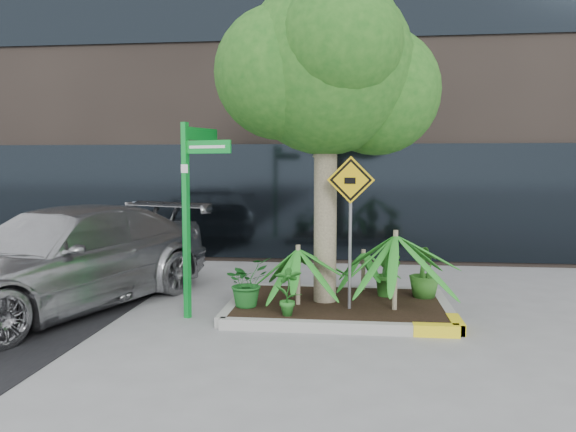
# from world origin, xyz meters

# --- Properties ---
(ground) EXTENTS (80.00, 80.00, 0.00)m
(ground) POSITION_xyz_m (0.00, 0.00, 0.00)
(ground) COLOR gray
(ground) RESTS_ON ground
(planter) EXTENTS (3.35, 2.36, 0.15)m
(planter) POSITION_xyz_m (0.23, 0.27, 0.10)
(planter) COLOR #9E9E99
(planter) RESTS_ON ground
(tree) EXTENTS (3.36, 2.98, 5.04)m
(tree) POSITION_xyz_m (-0.02, 0.37, 3.68)
(tree) COLOR tan
(tree) RESTS_ON ground
(palm_front) EXTENTS (1.30, 1.30, 1.45)m
(palm_front) POSITION_xyz_m (1.01, -0.06, 1.23)
(palm_front) COLOR tan
(palm_front) RESTS_ON ground
(palm_left) EXTENTS (1.01, 1.01, 1.13)m
(palm_left) POSITION_xyz_m (-0.41, 0.08, 0.99)
(palm_left) COLOR tan
(palm_left) RESTS_ON ground
(palm_back) EXTENTS (0.76, 0.76, 0.85)m
(palm_back) POSITION_xyz_m (0.58, 1.20, 0.78)
(palm_back) COLOR tan
(palm_back) RESTS_ON ground
(parked_car) EXTENTS (4.02, 5.86, 1.58)m
(parked_car) POSITION_xyz_m (-4.08, -0.04, 0.79)
(parked_car) COLOR #A3A4A8
(parked_car) RESTS_ON ground
(shrub_a) EXTENTS (0.92, 0.92, 0.73)m
(shrub_a) POSITION_xyz_m (-1.15, -0.11, 0.51)
(shrub_a) COLOR #1A5D1F
(shrub_a) RESTS_ON planter
(shrub_b) EXTENTS (0.67, 0.67, 0.84)m
(shrub_b) POSITION_xyz_m (1.53, 0.76, 0.57)
(shrub_b) COLOR #2C661E
(shrub_b) RESTS_ON planter
(shrub_c) EXTENTS (0.45, 0.45, 0.70)m
(shrub_c) POSITION_xyz_m (-0.48, -0.55, 0.50)
(shrub_c) COLOR #267123
(shrub_c) RESTS_ON planter
(shrub_d) EXTENTS (0.60, 0.60, 0.77)m
(shrub_d) POSITION_xyz_m (0.96, 0.73, 0.54)
(shrub_d) COLOR #23601B
(shrub_d) RESTS_ON planter
(street_sign_post) EXTENTS (0.79, 1.03, 2.85)m
(street_sign_post) POSITION_xyz_m (-1.93, -0.27, 1.76)
(street_sign_post) COLOR #0D992E
(street_sign_post) RESTS_ON ground
(cattle_sign) EXTENTS (0.68, 0.10, 2.22)m
(cattle_sign) POSITION_xyz_m (0.36, -0.08, 1.65)
(cattle_sign) COLOR slate
(cattle_sign) RESTS_ON ground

